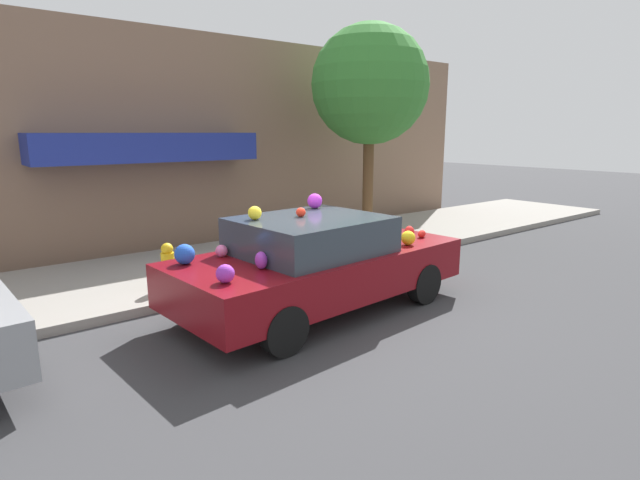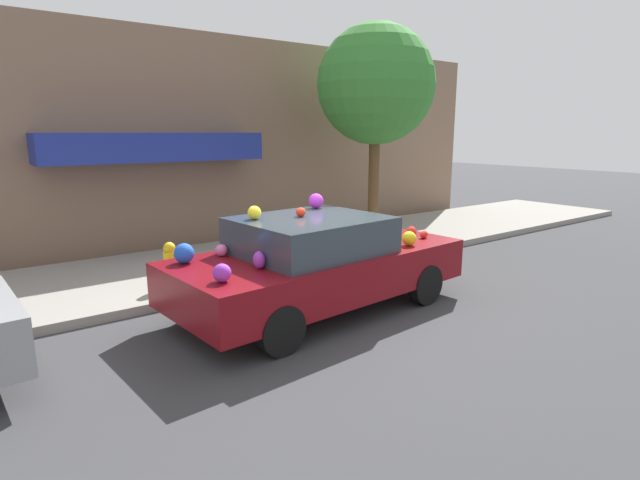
% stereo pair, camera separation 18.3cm
% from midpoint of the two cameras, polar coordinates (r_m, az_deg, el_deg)
% --- Properties ---
extents(ground_plane, '(60.00, 60.00, 0.00)m').
position_cam_midpoint_polar(ground_plane, '(7.30, -0.11, -7.51)').
color(ground_plane, '#38383A').
extents(sidewalk_curb, '(24.00, 3.20, 0.13)m').
position_cam_midpoint_polar(sidewalk_curb, '(9.48, -9.90, -2.60)').
color(sidewalk_curb, gray).
rests_on(sidewalk_curb, ground).
extents(building_facade, '(18.00, 1.20, 4.54)m').
position_cam_midpoint_polar(building_facade, '(11.17, -15.80, 10.75)').
color(building_facade, '#846651').
rests_on(building_facade, ground).
extents(street_tree, '(2.59, 2.59, 4.64)m').
position_cam_midpoint_polar(street_tree, '(11.44, 6.87, 17.14)').
color(street_tree, brown).
rests_on(street_tree, sidewalk_curb).
extents(fire_hydrant, '(0.20, 0.20, 0.70)m').
position_cam_midpoint_polar(fire_hydrant, '(7.94, -16.10, -2.74)').
color(fire_hydrant, gold).
rests_on(fire_hydrant, sidewalk_curb).
extents(art_car, '(4.33, 2.11, 1.57)m').
position_cam_midpoint_polar(art_car, '(6.93, 0.52, -2.51)').
color(art_car, maroon).
rests_on(art_car, ground).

